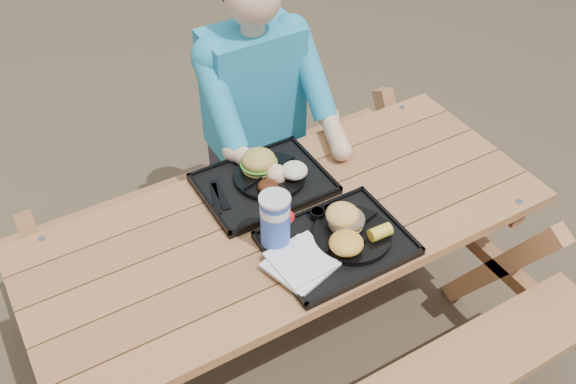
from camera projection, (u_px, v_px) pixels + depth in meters
ground at (288, 346)px, 2.70m from camera, size 60.00×60.00×0.00m
picnic_table at (288, 290)px, 2.44m from camera, size 1.80×1.49×0.75m
tray_near at (337, 244)px, 2.09m from camera, size 0.45×0.35×0.02m
tray_far at (264, 185)px, 2.31m from camera, size 0.45×0.35×0.02m
plate_near at (352, 235)px, 2.10m from camera, size 0.26×0.26×0.02m
plate_far at (270, 176)px, 2.32m from camera, size 0.26×0.26×0.02m
napkin_stack at (300, 264)px, 2.01m from camera, size 0.23×0.23×0.02m
soda_cup at (275, 222)px, 2.02m from camera, size 0.09×0.09×0.19m
condiment_bbq at (317, 214)px, 2.16m from camera, size 0.05×0.05×0.03m
condiment_mustard at (330, 211)px, 2.17m from camera, size 0.05×0.05×0.03m
sandwich at (347, 212)px, 2.08m from camera, size 0.12×0.12×0.12m
mac_cheese at (346, 243)px, 2.02m from camera, size 0.11×0.11×0.06m
corn_cob at (380, 232)px, 2.06m from camera, size 0.08×0.08×0.04m
cutlery_far at (220, 195)px, 2.25m from camera, size 0.05×0.16×0.01m
burger at (258, 156)px, 2.29m from camera, size 0.13×0.13×0.11m
baked_beans at (268, 186)px, 2.24m from camera, size 0.07×0.07×0.03m
potato_salad at (294, 170)px, 2.28m from camera, size 0.09×0.09×0.05m
diner at (257, 136)px, 2.72m from camera, size 0.48×0.84×1.28m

